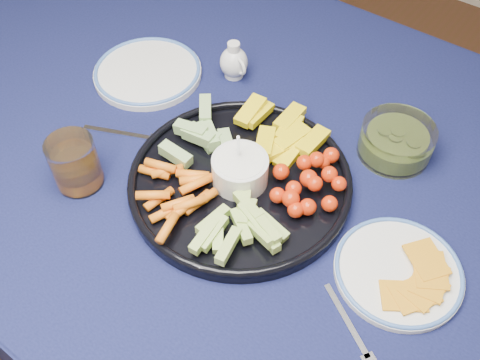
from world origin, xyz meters
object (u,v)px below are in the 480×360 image
Objects in this scene: dining_table at (253,177)px; pickle_bowl at (396,142)px; creamer_pitcher at (234,62)px; cheese_plate at (399,270)px; juice_tumbler at (76,166)px; side_plate_extra at (148,72)px; crudite_platter at (239,177)px.

pickle_bowl is at bearing 33.97° from dining_table.
pickle_bowl reaches higher than dining_table.
creamer_pitcher is 0.55m from cheese_plate.
juice_tumbler reaches higher than side_plate_extra.
side_plate_extra is at bearing 159.25° from crudite_platter.
cheese_plate is 0.57m from juice_tumbler.
pickle_bowl is 0.58m from juice_tumbler.
pickle_bowl is at bearing -0.11° from creamer_pitcher.
cheese_plate is (0.34, -0.08, 0.10)m from dining_table.
side_plate_extra is (-0.10, 0.29, -0.03)m from juice_tumbler.
dining_table is 4.23× the size of crudite_platter.
side_plate_extra is at bearing 169.28° from cheese_plate.
cheese_plate is at bearing 1.11° from crudite_platter.
pickle_bowl is at bearing 52.06° from crudite_platter.
juice_tumbler is (-0.42, -0.40, 0.01)m from pickle_bowl.
creamer_pitcher is 0.19m from side_plate_extra.
creamer_pitcher is at bearing 136.81° from dining_table.
pickle_bowl is at bearing 43.61° from juice_tumbler.
creamer_pitcher is at bearing 128.51° from crudite_platter.
creamer_pitcher is 0.84× the size of juice_tumbler.
pickle_bowl reaches higher than cheese_plate.
crudite_platter reaches higher than creamer_pitcher.
cheese_plate is (0.31, 0.01, -0.01)m from crudite_platter.
cheese_plate is 0.66m from side_plate_extra.
cheese_plate is (0.50, -0.23, -0.02)m from creamer_pitcher.
crudite_platter reaches higher than pickle_bowl.
crudite_platter is 0.36m from side_plate_extra.
pickle_bowl is 0.59× the size of side_plate_extra.
dining_table is 20.27× the size of creamer_pitcher.
crudite_platter is 4.00× the size of juice_tumbler.
crudite_platter is 0.28m from juice_tumbler.
dining_table is 0.32m from side_plate_extra.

